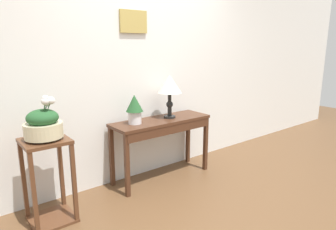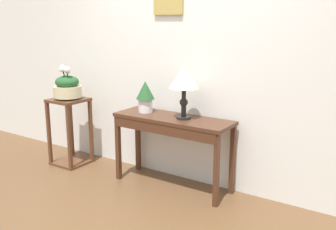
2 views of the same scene
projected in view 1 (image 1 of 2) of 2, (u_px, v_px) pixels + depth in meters
name	position (u px, v px, depth m)	size (l,w,h in m)	color
ground_plane	(235.00, 219.00, 2.79)	(12.00, 12.00, 0.01)	brown
back_wall_with_art	(146.00, 61.00, 3.57)	(9.00, 0.13, 2.80)	silver
console_table	(163.00, 128.00, 3.51)	(1.22, 0.40, 0.73)	#472819
table_lamp	(170.00, 86.00, 3.50)	(0.29, 0.29, 0.51)	black
potted_plant_on_console	(135.00, 108.00, 3.27)	(0.19, 0.19, 0.32)	silver
pedestal_stand_left	(49.00, 181.00, 2.67)	(0.38, 0.38, 0.78)	#56331E
planter_bowl_wide	(43.00, 124.00, 2.55)	(0.32, 0.32, 0.40)	beige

